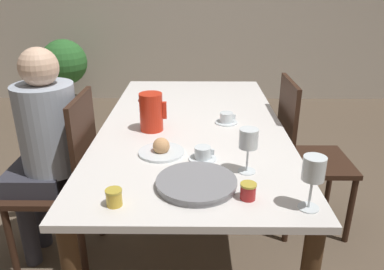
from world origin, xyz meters
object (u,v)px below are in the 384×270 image
(chair_person_side, at_px, (66,177))
(chair_opposite, at_px, (303,153))
(wine_glass_juice, at_px, (313,171))
(red_pitcher, at_px, (151,112))
(wine_glass_water, at_px, (249,140))
(person_seated, at_px, (44,141))
(teacup_across, at_px, (226,119))
(bread_plate, at_px, (161,149))
(teacup_near_person, at_px, (203,154))
(serving_tray, at_px, (196,183))
(potted_plant, at_px, (65,66))
(jam_jar_amber, at_px, (248,190))
(jam_jar_red, at_px, (114,197))

(chair_person_side, distance_m, chair_opposite, 1.39)
(chair_opposite, xyz_separation_m, wine_glass_juice, (-0.26, -0.95, 0.38))
(red_pitcher, bearing_deg, wine_glass_water, -46.24)
(person_seated, height_order, red_pitcher, person_seated)
(red_pitcher, height_order, wine_glass_juice, red_pitcher)
(teacup_across, bearing_deg, chair_person_side, -166.52)
(bread_plate, bearing_deg, teacup_across, 50.50)
(teacup_near_person, xyz_separation_m, teacup_across, (0.14, 0.46, 0.00))
(teacup_near_person, bearing_deg, wine_glass_juice, -46.39)
(chair_person_side, relative_size, chair_opposite, 1.00)
(person_seated, bearing_deg, serving_tray, -122.65)
(teacup_near_person, bearing_deg, chair_opposite, 42.28)
(wine_glass_juice, height_order, teacup_across, wine_glass_juice)
(chair_opposite, relative_size, bread_plate, 4.54)
(red_pitcher, xyz_separation_m, serving_tray, (0.24, -0.59, -0.09))
(wine_glass_juice, distance_m, bread_plate, 0.72)
(chair_person_side, bearing_deg, potted_plant, 17.97)
(person_seated, xyz_separation_m, potted_plant, (-0.76, 2.59, -0.17))
(chair_person_side, relative_size, teacup_across, 7.71)
(jam_jar_amber, xyz_separation_m, jam_jar_red, (-0.48, -0.05, 0.00))
(bread_plate, bearing_deg, wine_glass_water, -25.10)
(teacup_near_person, bearing_deg, wine_glass_water, -32.13)
(jam_jar_red, bearing_deg, jam_jar_amber, 5.57)
(potted_plant, bearing_deg, chair_opposite, -46.16)
(bread_plate, distance_m, jam_jar_amber, 0.52)
(teacup_across, relative_size, serving_tray, 0.40)
(potted_plant, bearing_deg, red_pitcher, -62.47)
(bread_plate, height_order, jam_jar_amber, bread_plate)
(wine_glass_juice, distance_m, serving_tray, 0.44)
(chair_opposite, xyz_separation_m, red_pitcher, (-0.89, -0.22, 0.34))
(wine_glass_water, xyz_separation_m, serving_tray, (-0.21, -0.12, -0.13))
(jam_jar_red, bearing_deg, wine_glass_juice, -1.15)
(red_pitcher, xyz_separation_m, teacup_near_person, (0.26, -0.35, -0.08))
(person_seated, xyz_separation_m, jam_jar_amber, (0.98, -0.59, 0.07))
(chair_opposite, bearing_deg, teacup_near_person, -47.72)
(chair_person_side, xyz_separation_m, wine_glass_water, (0.91, -0.37, 0.38))
(wine_glass_water, height_order, bread_plate, wine_glass_water)
(jam_jar_red, bearing_deg, bread_plate, 73.06)
(chair_person_side, relative_size, red_pitcher, 4.78)
(wine_glass_water, relative_size, jam_jar_red, 3.06)
(red_pitcher, height_order, teacup_near_person, red_pitcher)
(wine_glass_juice, bearing_deg, chair_opposite, 74.54)
(wine_glass_juice, relative_size, potted_plant, 0.23)
(wine_glass_water, xyz_separation_m, teacup_across, (-0.04, 0.57, -0.12))
(jam_jar_amber, height_order, jam_jar_red, same)
(teacup_across, height_order, serving_tray, teacup_across)
(wine_glass_water, bearing_deg, jam_jar_red, -153.05)
(teacup_near_person, distance_m, bread_plate, 0.20)
(teacup_across, height_order, jam_jar_red, jam_jar_red)
(wine_glass_juice, bearing_deg, teacup_near_person, 133.61)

